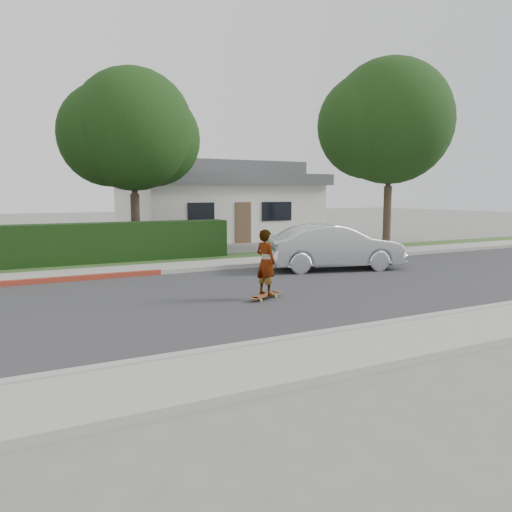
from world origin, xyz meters
name	(u,v)px	position (x,y,z in m)	size (l,w,h in m)	color
ground	(170,303)	(0.00, 0.00, 0.00)	(120.00, 120.00, 0.00)	slate
road	(170,302)	(0.00, 0.00, 0.01)	(60.00, 8.00, 0.01)	#2D2D30
curb_near	(250,347)	(0.00, -4.10, 0.07)	(60.00, 0.20, 0.15)	#9E9E99
sidewalk_near	(278,365)	(0.00, -5.00, 0.06)	(60.00, 1.60, 0.12)	gray
curb_far	(128,274)	(0.00, 4.10, 0.07)	(60.00, 0.20, 0.15)	#9E9E99
sidewalk_far	(122,271)	(0.00, 5.00, 0.06)	(60.00, 1.60, 0.12)	gray
planting_strip	(111,265)	(0.00, 6.60, 0.05)	(60.00, 1.60, 0.10)	#2D4C1E
hedge	(15,248)	(-3.00, 7.20, 0.75)	(15.00, 1.00, 1.50)	black
tree_center	(131,134)	(1.49, 9.19, 4.90)	(5.66, 4.84, 7.44)	#33261C
tree_right	(387,125)	(12.49, 6.69, 5.63)	(6.32, 5.60, 8.56)	#33261C
house	(216,201)	(8.00, 16.00, 2.10)	(10.60, 8.60, 4.30)	beige
skateboard	(266,295)	(2.15, -0.72, 0.10)	(1.12, 0.67, 0.10)	yellow
skateboarder	(266,262)	(2.15, -0.72, 0.91)	(0.58, 0.38, 1.58)	white
car_silver	(334,247)	(6.46, 2.40, 0.76)	(1.60, 4.59, 1.51)	#B7BABF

